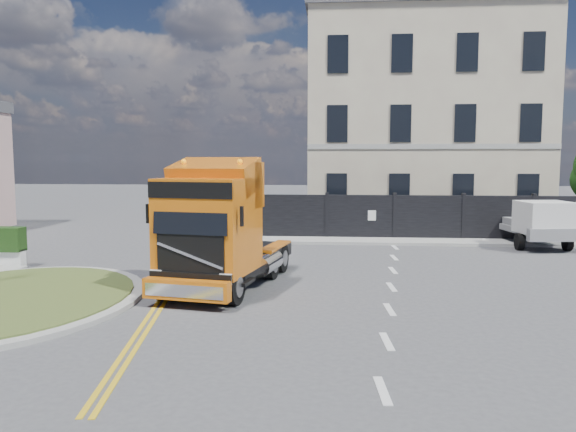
{
  "coord_description": "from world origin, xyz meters",
  "views": [
    {
      "loc": [
        1.3,
        -16.16,
        3.63
      ],
      "look_at": [
        -0.15,
        1.55,
        1.8
      ],
      "focal_mm": 35.0,
      "sensor_mm": 36.0,
      "label": 1
    }
  ],
  "objects": [
    {
      "name": "georgian_building",
      "position": [
        6.0,
        16.5,
        5.77
      ],
      "size": [
        12.3,
        10.3,
        12.8
      ],
      "color": "beige",
      "rests_on": "ground"
    },
    {
      "name": "hoarding_fence",
      "position": [
        6.55,
        9.0,
        1.0
      ],
      "size": [
        18.8,
        0.25,
        2.0
      ],
      "color": "black",
      "rests_on": "ground"
    },
    {
      "name": "truck",
      "position": [
        -1.85,
        -1.26,
        1.58
      ],
      "size": [
        3.23,
        6.19,
        3.53
      ],
      "rotation": [
        0.0,
        0.0,
        -0.19
      ],
      "color": "black",
      "rests_on": "ground"
    },
    {
      "name": "ground",
      "position": [
        0.0,
        0.0,
        0.0
      ],
      "size": [
        120.0,
        120.0,
        0.0
      ],
      "primitive_type": "plane",
      "color": "#424244",
      "rests_on": "ground"
    },
    {
      "name": "traffic_island",
      "position": [
        -7.0,
        -3.0,
        0.08
      ],
      "size": [
        6.8,
        6.8,
        0.17
      ],
      "color": "#969691",
      "rests_on": "ground"
    },
    {
      "name": "pavement_far",
      "position": [
        6.0,
        8.1,
        0.06
      ],
      "size": [
        20.0,
        1.6,
        0.12
      ],
      "primitive_type": "cube",
      "color": "#969691",
      "rests_on": "ground"
    },
    {
      "name": "flatbed_pickup",
      "position": [
        9.59,
        7.1,
        1.05
      ],
      "size": [
        2.45,
        4.88,
        1.94
      ],
      "rotation": [
        0.0,
        0.0,
        0.13
      ],
      "color": "slate",
      "rests_on": "ground"
    }
  ]
}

